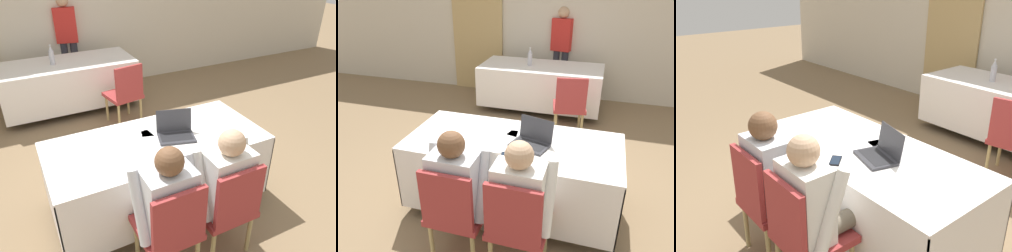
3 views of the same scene
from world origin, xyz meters
TOP-DOWN VIEW (x-y plane):
  - ground_plane at (0.00, 0.00)m, footprint 24.00×24.00m
  - curtain_panel at (-1.63, 3.29)m, footprint 0.96×0.04m
  - conference_table_near at (0.00, 0.00)m, footprint 1.95×0.89m
  - conference_table_far at (-0.26, 2.58)m, footprint 1.95×0.89m
  - laptop at (0.18, -0.02)m, footprint 0.38×0.33m
  - cell_phone at (0.01, -0.30)m, footprint 0.15×0.16m
  - paper_beside_laptop at (-0.09, 0.05)m, footprint 0.24×0.32m
  - paper_centre_table at (0.04, 0.22)m, footprint 0.28×0.34m
  - water_bottle at (-0.45, 2.56)m, footprint 0.08×0.08m
  - chair_near_left at (-0.25, -0.75)m, footprint 0.44×0.44m
  - chair_near_right at (0.25, -0.75)m, footprint 0.44×0.44m
  - person_checkered_shirt at (-0.25, -0.65)m, footprint 0.50×0.52m
  - person_white_shirt at (0.25, -0.65)m, footprint 0.50×0.52m

SIDE VIEW (x-z plane):
  - ground_plane at x=0.00m, z-range 0.00..0.00m
  - chair_near_left at x=-0.25m, z-range 0.04..0.93m
  - chair_near_right at x=0.25m, z-range 0.04..0.93m
  - conference_table_near at x=0.00m, z-range 0.20..0.95m
  - conference_table_far at x=-0.26m, z-range 0.20..0.95m
  - person_checkered_shirt at x=-0.25m, z-range 0.07..1.22m
  - person_white_shirt at x=0.25m, z-range 0.07..1.22m
  - paper_beside_laptop at x=-0.09m, z-range 0.75..0.75m
  - paper_centre_table at x=0.04m, z-range 0.75..0.75m
  - cell_phone at x=0.01m, z-range 0.75..0.76m
  - laptop at x=0.18m, z-range 0.68..0.90m
  - water_bottle at x=-0.45m, z-range 0.73..1.02m
  - curtain_panel at x=-1.63m, z-range 0.00..2.65m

